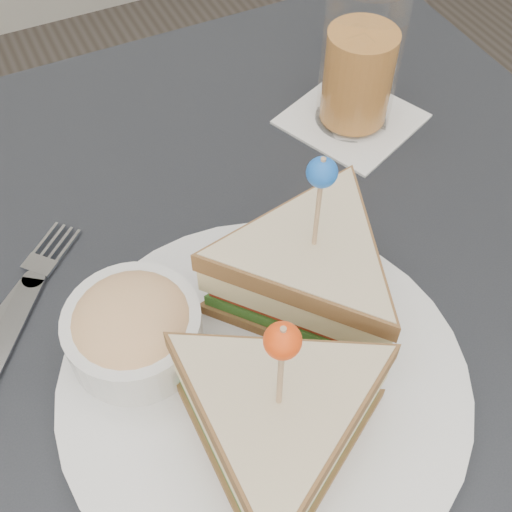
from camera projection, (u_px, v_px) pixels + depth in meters
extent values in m
cube|color=black|center=(251.00, 316.00, 0.54)|extent=(0.80, 0.80, 0.03)
cylinder|color=black|center=(345.00, 206.00, 1.12)|extent=(0.04, 0.04, 0.72)
cylinder|color=white|center=(264.00, 387.00, 0.47)|extent=(0.30, 0.30, 0.02)
cylinder|color=white|center=(264.00, 380.00, 0.46)|extent=(0.30, 0.30, 0.01)
cylinder|color=tan|center=(280.00, 374.00, 0.35)|extent=(0.00, 0.00, 0.09)
sphere|color=#EB400E|center=(283.00, 341.00, 0.32)|extent=(0.02, 0.02, 0.02)
cylinder|color=tan|center=(318.00, 211.00, 0.42)|extent=(0.00, 0.00, 0.09)
sphere|color=blue|center=(322.00, 172.00, 0.39)|extent=(0.02, 0.02, 0.02)
cylinder|color=silver|center=(135.00, 334.00, 0.47)|extent=(0.10, 0.10, 0.04)
ellipsoid|color=#E0B772|center=(132.00, 323.00, 0.45)|extent=(0.09, 0.09, 0.04)
cube|color=silver|center=(40.00, 265.00, 0.55)|extent=(0.03, 0.03, 0.00)
cube|color=silver|center=(7.00, 333.00, 0.51)|extent=(0.08, 0.10, 0.00)
cylinder|color=silver|center=(34.00, 279.00, 0.54)|extent=(0.03, 0.03, 0.00)
cube|color=white|center=(351.00, 119.00, 0.67)|extent=(0.16, 0.16, 0.00)
cylinder|color=#C77C38|center=(358.00, 76.00, 0.63)|extent=(0.09, 0.09, 0.10)
cylinder|color=white|center=(361.00, 56.00, 0.61)|extent=(0.10, 0.10, 0.15)
cube|color=white|center=(363.00, 29.00, 0.60)|extent=(0.03, 0.03, 0.02)
cube|color=white|center=(361.00, 49.00, 0.59)|extent=(0.02, 0.02, 0.02)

